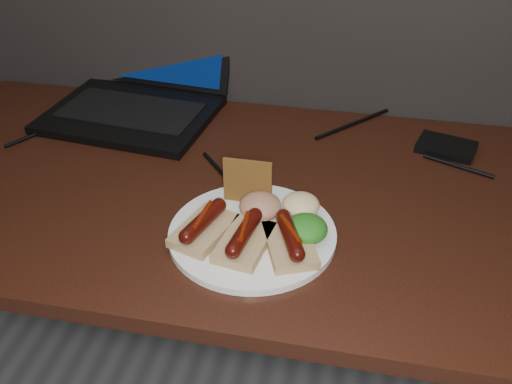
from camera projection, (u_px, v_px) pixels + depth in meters
name	position (u px, v px, depth m)	size (l,w,h in m)	color
desk	(237.00, 224.00, 1.12)	(1.40, 0.70, 0.75)	#39170E
laptop	(141.00, 86.00, 1.32)	(0.40, 0.40, 0.25)	black
hard_drive	(446.00, 147.00, 1.17)	(0.11, 0.08, 0.02)	black
desk_cables	(257.00, 144.00, 1.19)	(0.99, 0.42, 0.01)	black
plate	(252.00, 234.00, 0.94)	(0.28, 0.28, 0.01)	white
bread_sausage_left	(204.00, 226.00, 0.92)	(0.10, 0.13, 0.04)	tan
bread_sausage_center	(244.00, 238.00, 0.90)	(0.09, 0.12, 0.04)	tan
bread_sausage_right	(290.00, 240.00, 0.89)	(0.11, 0.13, 0.04)	tan
crispbread	(248.00, 181.00, 0.99)	(0.09, 0.01, 0.09)	olive
salad_greens	(306.00, 229.00, 0.92)	(0.07, 0.07, 0.04)	#135310
salsa_mound	(260.00, 206.00, 0.96)	(0.07, 0.07, 0.04)	maroon
coleslaw_mound	(301.00, 205.00, 0.97)	(0.06, 0.06, 0.04)	beige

